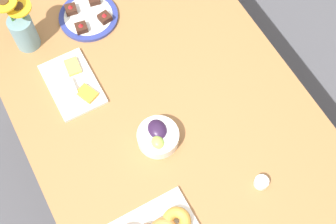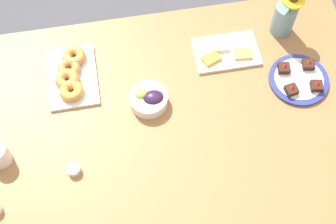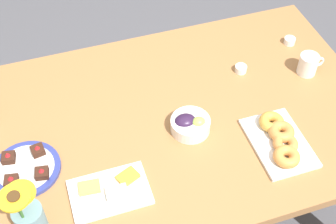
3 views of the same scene
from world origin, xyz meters
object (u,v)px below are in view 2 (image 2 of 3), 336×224
Objects in this scene: cheese_platter at (226,52)px; jam_cup_honey at (74,169)px; grape_bowl at (149,99)px; dessert_plate at (299,79)px; flower_vase at (285,16)px; dining_table at (168,127)px; croissant_platter at (71,75)px.

jam_cup_honey is (0.65, 0.40, 0.01)m from cheese_platter.
dessert_plate is (-0.59, 0.00, -0.02)m from grape_bowl.
dessert_plate is at bearing 89.81° from flower_vase.
croissant_platter is at bearing -34.57° from dining_table.
jam_cup_honey is at bearing 27.86° from flower_vase.
dining_table is at bearing 129.80° from grape_bowl.
croissant_platter is at bearing -10.85° from dessert_plate.
dessert_plate reaches higher than dining_table.
jam_cup_honey is (0.31, 0.23, -0.01)m from grape_bowl.
flower_vase is at bearing -148.94° from dining_table.
jam_cup_honey reaches higher than dining_table.
dining_table is at bearing -157.16° from jam_cup_honey.
jam_cup_honey is at bearing 86.51° from croissant_platter.
flower_vase reaches higher than dining_table.
cheese_platter is 0.62m from croissant_platter.
croissant_platter is 0.89m from dessert_plate.
dessert_plate is 0.91× the size of flower_vase.
flower_vase is (-0.53, -0.32, 0.18)m from dining_table.
grape_bowl is at bearing 26.93° from cheese_platter.
dessert_plate is at bearing -166.10° from jam_cup_honey.
jam_cup_honey is at bearing 31.72° from cheese_platter.
grape_bowl is 0.65m from flower_vase.
croissant_platter reaches higher than cheese_platter.
croissant_platter and dessert_plate have the same top height.
flower_vase reaches higher than cheese_platter.
flower_vase is (-0.59, -0.25, 0.06)m from grape_bowl.
dessert_plate reaches higher than cheese_platter.
dining_table is 6.22× the size of flower_vase.
cheese_platter is at bearing -179.12° from croissant_platter.
cheese_platter is 0.28m from flower_vase.
croissant_platter is 1.20× the size of dessert_plate.
flower_vase reaches higher than croissant_platter.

